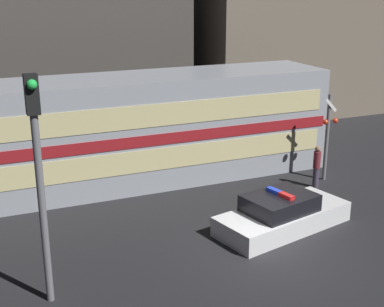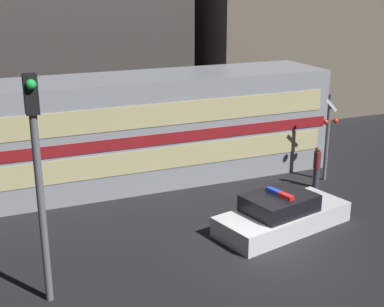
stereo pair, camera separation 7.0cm
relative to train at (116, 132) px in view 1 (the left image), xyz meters
name	(u,v)px [view 1 (the left image)]	position (x,y,z in m)	size (l,w,h in m)	color
ground_plane	(272,254)	(2.56, -7.39, -2.09)	(120.00, 120.00, 0.00)	black
train	(116,132)	(0.00, 0.00, 0.00)	(17.19, 3.22, 4.18)	#999EA5
police_car	(282,215)	(3.75, -6.01, -1.61)	(4.79, 2.76, 1.31)	silver
pedestrian	(317,166)	(6.91, -3.41, -1.24)	(0.28, 0.28, 1.66)	#3F384C
crossing_signal_near	(328,134)	(7.73, -2.85, -0.18)	(0.68, 0.32, 3.49)	slate
traffic_light_corner	(39,170)	(-3.75, -7.26, 1.35)	(0.30, 0.46, 5.66)	slate
building_left	(73,50)	(0.39, 9.57, 2.05)	(11.32, 6.10, 8.29)	#47423D
building_center	(298,25)	(12.87, 7.27, 3.17)	(11.27, 4.19, 10.52)	#726656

